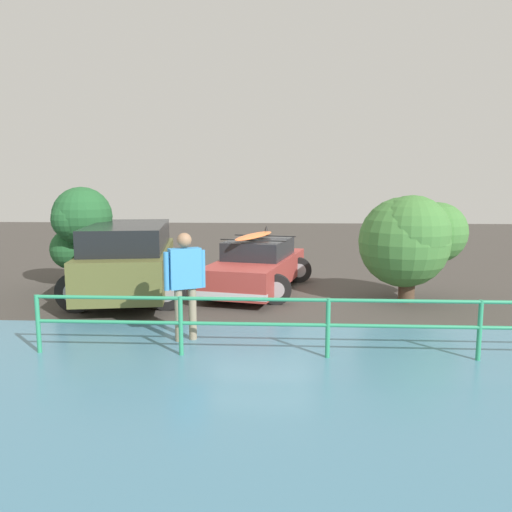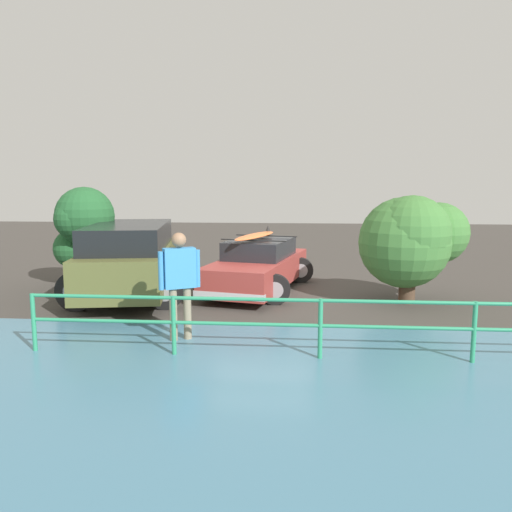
{
  "view_description": "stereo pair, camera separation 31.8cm",
  "coord_description": "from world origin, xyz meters",
  "px_view_note": "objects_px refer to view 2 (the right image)",
  "views": [
    {
      "loc": [
        -0.51,
        12.25,
        2.61
      ],
      "look_at": [
        0.11,
        0.68,
        0.95
      ],
      "focal_mm": 35.0,
      "sensor_mm": 36.0,
      "label": 1
    },
    {
      "loc": [
        -0.83,
        12.23,
        2.61
      ],
      "look_at": [
        0.11,
        0.68,
        0.95
      ],
      "focal_mm": 35.0,
      "sensor_mm": 36.0,
      "label": 2
    }
  ],
  "objects_px": {
    "bush_near_left": "(411,239)",
    "bush_near_right": "(84,227)",
    "person_bystander": "(180,276)",
    "sedan_car": "(258,266)",
    "suv_car": "(130,259)"
  },
  "relations": [
    {
      "from": "bush_near_left",
      "to": "bush_near_right",
      "type": "bearing_deg",
      "value": -8.89
    },
    {
      "from": "bush_near_right",
      "to": "person_bystander",
      "type": "bearing_deg",
      "value": 129.29
    },
    {
      "from": "person_bystander",
      "to": "bush_near_left",
      "type": "height_order",
      "value": "bush_near_left"
    },
    {
      "from": "sedan_car",
      "to": "person_bystander",
      "type": "bearing_deg",
      "value": 76.35
    },
    {
      "from": "sedan_car",
      "to": "person_bystander",
      "type": "relative_size",
      "value": 2.45
    },
    {
      "from": "sedan_car",
      "to": "bush_near_right",
      "type": "height_order",
      "value": "bush_near_right"
    },
    {
      "from": "suv_car",
      "to": "bush_near_right",
      "type": "height_order",
      "value": "bush_near_right"
    },
    {
      "from": "suv_car",
      "to": "bush_near_left",
      "type": "height_order",
      "value": "bush_near_left"
    },
    {
      "from": "person_bystander",
      "to": "bush_near_right",
      "type": "height_order",
      "value": "bush_near_right"
    },
    {
      "from": "sedan_car",
      "to": "suv_car",
      "type": "height_order",
      "value": "suv_car"
    },
    {
      "from": "person_bystander",
      "to": "sedan_car",
      "type": "bearing_deg",
      "value": -103.65
    },
    {
      "from": "suv_car",
      "to": "bush_near_right",
      "type": "bearing_deg",
      "value": -34.32
    },
    {
      "from": "sedan_car",
      "to": "bush_near_right",
      "type": "distance_m",
      "value": 4.58
    },
    {
      "from": "bush_near_right",
      "to": "sedan_car",
      "type": "bearing_deg",
      "value": 178.44
    },
    {
      "from": "bush_near_left",
      "to": "bush_near_right",
      "type": "height_order",
      "value": "bush_near_right"
    }
  ]
}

